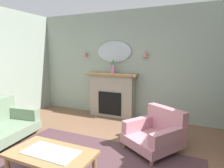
{
  "coord_description": "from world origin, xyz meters",
  "views": [
    {
      "loc": [
        1.36,
        -1.76,
        1.67
      ],
      "look_at": [
        -0.21,
        1.75,
        1.05
      ],
      "focal_mm": 30.72,
      "sensor_mm": 36.0,
      "label": 1
    }
  ],
  "objects_px": {
    "mantel_vase_left": "(113,67)",
    "wall_sconce_right": "(145,54)",
    "coffee_table": "(51,156)",
    "wall_sconce_left": "(85,54)",
    "fireplace": "(112,95)",
    "wall_mirror": "(114,52)",
    "armchair_beside_couch": "(156,132)"
  },
  "relations": [
    {
      "from": "fireplace",
      "to": "wall_mirror",
      "type": "height_order",
      "value": "wall_mirror"
    },
    {
      "from": "wall_sconce_left",
      "to": "fireplace",
      "type": "bearing_deg",
      "value": -6.16
    },
    {
      "from": "mantel_vase_left",
      "to": "coffee_table",
      "type": "xyz_separation_m",
      "value": [
        0.37,
        -2.78,
        -0.94
      ]
    },
    {
      "from": "fireplace",
      "to": "wall_sconce_left",
      "type": "height_order",
      "value": "wall_sconce_left"
    },
    {
      "from": "wall_sconce_right",
      "to": "armchair_beside_couch",
      "type": "distance_m",
      "value": 2.05
    },
    {
      "from": "fireplace",
      "to": "wall_sconce_right",
      "type": "height_order",
      "value": "wall_sconce_right"
    },
    {
      "from": "fireplace",
      "to": "armchair_beside_couch",
      "type": "xyz_separation_m",
      "value": [
        1.45,
        -1.32,
        -0.27
      ]
    },
    {
      "from": "coffee_table",
      "to": "armchair_beside_couch",
      "type": "relative_size",
      "value": 0.98
    },
    {
      "from": "fireplace",
      "to": "wall_sconce_left",
      "type": "relative_size",
      "value": 9.71
    },
    {
      "from": "mantel_vase_left",
      "to": "wall_sconce_right",
      "type": "height_order",
      "value": "wall_sconce_right"
    },
    {
      "from": "coffee_table",
      "to": "wall_sconce_left",
      "type": "bearing_deg",
      "value": 113.62
    },
    {
      "from": "fireplace",
      "to": "mantel_vase_left",
      "type": "relative_size",
      "value": 3.67
    },
    {
      "from": "wall_mirror",
      "to": "mantel_vase_left",
      "type": "bearing_deg",
      "value": -73.61
    },
    {
      "from": "mantel_vase_left",
      "to": "wall_mirror",
      "type": "xyz_separation_m",
      "value": [
        -0.05,
        0.17,
        0.39
      ]
    },
    {
      "from": "wall_mirror",
      "to": "coffee_table",
      "type": "relative_size",
      "value": 0.87
    },
    {
      "from": "fireplace",
      "to": "armchair_beside_couch",
      "type": "bearing_deg",
      "value": -42.35
    },
    {
      "from": "wall_sconce_left",
      "to": "wall_sconce_right",
      "type": "bearing_deg",
      "value": 0.0
    },
    {
      "from": "fireplace",
      "to": "wall_mirror",
      "type": "distance_m",
      "value": 1.15
    },
    {
      "from": "mantel_vase_left",
      "to": "wall_mirror",
      "type": "distance_m",
      "value": 0.42
    },
    {
      "from": "armchair_beside_couch",
      "to": "mantel_vase_left",
      "type": "bearing_deg",
      "value": 137.26
    },
    {
      "from": "mantel_vase_left",
      "to": "wall_sconce_left",
      "type": "bearing_deg",
      "value": 172.41
    },
    {
      "from": "armchair_beside_couch",
      "to": "coffee_table",
      "type": "bearing_deg",
      "value": -124.74
    },
    {
      "from": "fireplace",
      "to": "wall_mirror",
      "type": "relative_size",
      "value": 1.42
    },
    {
      "from": "fireplace",
      "to": "wall_sconce_left",
      "type": "distance_m",
      "value": 1.38
    },
    {
      "from": "mantel_vase_left",
      "to": "armchair_beside_couch",
      "type": "relative_size",
      "value": 0.33
    },
    {
      "from": "fireplace",
      "to": "wall_mirror",
      "type": "xyz_separation_m",
      "value": [
        0.0,
        0.14,
        1.14
      ]
    },
    {
      "from": "wall_sconce_left",
      "to": "coffee_table",
      "type": "distance_m",
      "value": 3.41
    },
    {
      "from": "wall_sconce_left",
      "to": "wall_mirror",
      "type": "bearing_deg",
      "value": 3.37
    },
    {
      "from": "wall_mirror",
      "to": "wall_sconce_left",
      "type": "relative_size",
      "value": 6.86
    },
    {
      "from": "wall_mirror",
      "to": "armchair_beside_couch",
      "type": "relative_size",
      "value": 0.85
    },
    {
      "from": "coffee_table",
      "to": "armchair_beside_couch",
      "type": "xyz_separation_m",
      "value": [
        1.03,
        1.49,
        -0.08
      ]
    },
    {
      "from": "wall_mirror",
      "to": "wall_sconce_right",
      "type": "relative_size",
      "value": 6.86
    }
  ]
}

